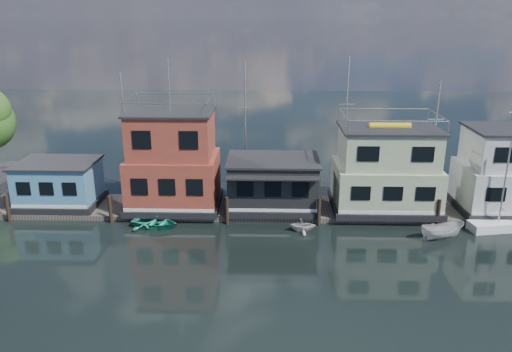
{
  "coord_description": "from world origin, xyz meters",
  "views": [
    {
      "loc": [
        -0.75,
        -26.09,
        15.39
      ],
      "look_at": [
        -1.86,
        12.0,
        3.0
      ],
      "focal_mm": 35.0,
      "sensor_mm": 36.0,
      "label": 1
    }
  ],
  "objects_px": {
    "houseboat_blue": "(59,183)",
    "houseboat_red": "(173,162)",
    "dinghy_teal": "(155,222)",
    "houseboat_dark": "(273,183)",
    "day_sailer": "(498,225)",
    "motorboat": "(442,231)",
    "houseboat_green": "(386,171)",
    "dinghy_white": "(302,225)"
  },
  "relations": [
    {
      "from": "houseboat_blue",
      "to": "dinghy_teal",
      "type": "xyz_separation_m",
      "value": [
        8.59,
        -3.53,
        -1.83
      ]
    },
    {
      "from": "dinghy_white",
      "to": "dinghy_teal",
      "type": "height_order",
      "value": "dinghy_white"
    },
    {
      "from": "motorboat",
      "to": "dinghy_teal",
      "type": "relative_size",
      "value": 0.92
    },
    {
      "from": "houseboat_blue",
      "to": "houseboat_red",
      "type": "xyz_separation_m",
      "value": [
        9.5,
        0.0,
        1.9
      ]
    },
    {
      "from": "houseboat_dark",
      "to": "houseboat_green",
      "type": "xyz_separation_m",
      "value": [
        9.0,
        0.02,
        1.13
      ]
    },
    {
      "from": "houseboat_blue",
      "to": "houseboat_green",
      "type": "xyz_separation_m",
      "value": [
        26.5,
        0.0,
        1.34
      ]
    },
    {
      "from": "houseboat_blue",
      "to": "dinghy_teal",
      "type": "height_order",
      "value": "houseboat_blue"
    },
    {
      "from": "houseboat_blue",
      "to": "day_sailer",
      "type": "height_order",
      "value": "day_sailer"
    },
    {
      "from": "motorboat",
      "to": "day_sailer",
      "type": "distance_m",
      "value": 5.05
    },
    {
      "from": "houseboat_dark",
      "to": "houseboat_blue",
      "type": "bearing_deg",
      "value": 179.94
    },
    {
      "from": "houseboat_dark",
      "to": "dinghy_white",
      "type": "xyz_separation_m",
      "value": [
        2.2,
        -3.99,
        -1.89
      ]
    },
    {
      "from": "houseboat_blue",
      "to": "motorboat",
      "type": "relative_size",
      "value": 1.94
    },
    {
      "from": "houseboat_blue",
      "to": "houseboat_green",
      "type": "height_order",
      "value": "houseboat_green"
    },
    {
      "from": "houseboat_blue",
      "to": "day_sailer",
      "type": "distance_m",
      "value": 34.54
    },
    {
      "from": "houseboat_dark",
      "to": "dinghy_white",
      "type": "bearing_deg",
      "value": -61.16
    },
    {
      "from": "houseboat_dark",
      "to": "day_sailer",
      "type": "xyz_separation_m",
      "value": [
        16.83,
        -3.3,
        -2.01
      ]
    },
    {
      "from": "houseboat_dark",
      "to": "dinghy_teal",
      "type": "relative_size",
      "value": 2.06
    },
    {
      "from": "houseboat_dark",
      "to": "houseboat_green",
      "type": "relative_size",
      "value": 0.88
    },
    {
      "from": "houseboat_green",
      "to": "houseboat_red",
      "type": "bearing_deg",
      "value": -180.0
    },
    {
      "from": "houseboat_blue",
      "to": "dinghy_teal",
      "type": "relative_size",
      "value": 1.78
    },
    {
      "from": "day_sailer",
      "to": "dinghy_white",
      "type": "bearing_deg",
      "value": 172.27
    },
    {
      "from": "houseboat_dark",
      "to": "motorboat",
      "type": "height_order",
      "value": "houseboat_dark"
    },
    {
      "from": "houseboat_blue",
      "to": "houseboat_red",
      "type": "relative_size",
      "value": 0.54
    },
    {
      "from": "dinghy_teal",
      "to": "day_sailer",
      "type": "height_order",
      "value": "day_sailer"
    },
    {
      "from": "motorboat",
      "to": "day_sailer",
      "type": "xyz_separation_m",
      "value": [
        4.74,
        1.74,
        -0.23
      ]
    },
    {
      "from": "houseboat_dark",
      "to": "day_sailer",
      "type": "height_order",
      "value": "day_sailer"
    },
    {
      "from": "houseboat_blue",
      "to": "houseboat_green",
      "type": "distance_m",
      "value": 26.53
    },
    {
      "from": "houseboat_blue",
      "to": "houseboat_dark",
      "type": "relative_size",
      "value": 0.86
    },
    {
      "from": "houseboat_red",
      "to": "dinghy_white",
      "type": "relative_size",
      "value": 5.93
    },
    {
      "from": "motorboat",
      "to": "day_sailer",
      "type": "relative_size",
      "value": 0.49
    },
    {
      "from": "dinghy_white",
      "to": "day_sailer",
      "type": "bearing_deg",
      "value": -87.31
    },
    {
      "from": "motorboat",
      "to": "dinghy_teal",
      "type": "height_order",
      "value": "motorboat"
    },
    {
      "from": "dinghy_white",
      "to": "dinghy_teal",
      "type": "bearing_deg",
      "value": 87.53
    },
    {
      "from": "houseboat_green",
      "to": "dinghy_white",
      "type": "xyz_separation_m",
      "value": [
        -6.8,
        -4.01,
        -3.02
      ]
    },
    {
      "from": "dinghy_teal",
      "to": "dinghy_white",
      "type": "bearing_deg",
      "value": -80.81
    },
    {
      "from": "houseboat_green",
      "to": "houseboat_blue",
      "type": "bearing_deg",
      "value": -180.0
    },
    {
      "from": "dinghy_teal",
      "to": "day_sailer",
      "type": "xyz_separation_m",
      "value": [
        25.74,
        0.2,
        0.03
      ]
    },
    {
      "from": "dinghy_teal",
      "to": "houseboat_dark",
      "type": "bearing_deg",
      "value": -56.84
    },
    {
      "from": "houseboat_red",
      "to": "motorboat",
      "type": "relative_size",
      "value": 3.59
    },
    {
      "from": "houseboat_red",
      "to": "day_sailer",
      "type": "relative_size",
      "value": 1.74
    },
    {
      "from": "houseboat_dark",
      "to": "dinghy_teal",
      "type": "height_order",
      "value": "houseboat_dark"
    },
    {
      "from": "houseboat_blue",
      "to": "dinghy_white",
      "type": "xyz_separation_m",
      "value": [
        19.7,
        -4.01,
        -1.68
      ]
    }
  ]
}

